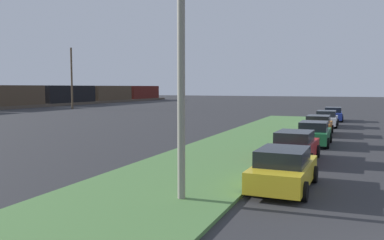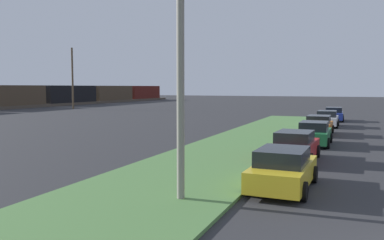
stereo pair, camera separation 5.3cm
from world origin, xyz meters
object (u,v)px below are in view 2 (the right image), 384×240
at_px(parked_car_yellow, 283,169).
at_px(parked_car_blue, 334,114).
at_px(parked_car_green, 314,133).
at_px(parked_car_white, 327,119).
at_px(parked_car_red, 295,146).
at_px(distant_utility_pole, 73,78).
at_px(parked_car_orange, 319,125).
at_px(streetlight, 190,61).

distance_m(parked_car_yellow, parked_car_blue, 30.76).
distance_m(parked_car_green, parked_car_white, 12.42).
bearing_deg(parked_car_yellow, parked_car_green, 1.57).
distance_m(parked_car_yellow, parked_car_white, 24.09).
bearing_deg(parked_car_blue, parked_car_red, 176.25).
distance_m(parked_car_yellow, distant_utility_pole, 56.72).
bearing_deg(parked_car_white, parked_car_blue, -2.30).
height_order(parked_car_white, distant_utility_pole, distant_utility_pole).
relative_size(parked_car_red, parked_car_white, 1.02).
height_order(parked_car_green, parked_car_orange, same).
xyz_separation_m(parked_car_orange, distant_utility_pole, (21.88, 40.49, 4.28)).
bearing_deg(parked_car_blue, streetlight, 173.24).
xyz_separation_m(parked_car_yellow, parked_car_green, (11.67, 0.01, 0.00)).
relative_size(parked_car_red, parked_car_green, 1.01).
distance_m(parked_car_blue, streetlight, 33.98).
height_order(parked_car_green, streetlight, streetlight).
bearing_deg(streetlight, parked_car_white, -4.96).
height_order(parked_car_white, parked_car_blue, same).
relative_size(streetlight, distant_utility_pole, 0.75).
distance_m(streetlight, distant_utility_pole, 57.01).
relative_size(parked_car_red, distant_utility_pole, 0.44).
xyz_separation_m(parked_car_red, distant_utility_pole, (33.58, 40.31, 4.28)).
relative_size(parked_car_orange, distant_utility_pole, 0.43).
xyz_separation_m(parked_car_orange, parked_car_blue, (13.36, -0.44, 0.00)).
distance_m(parked_car_yellow, parked_car_orange, 17.41).
height_order(parked_car_yellow, parked_car_blue, same).
bearing_deg(parked_car_yellow, parked_car_orange, 2.16).
relative_size(parked_car_yellow, parked_car_orange, 1.01).
bearing_deg(parked_car_green, parked_car_blue, -0.48).
relative_size(parked_car_yellow, parked_car_green, 1.01).
xyz_separation_m(streetlight, distant_utility_pole, (42.20, 38.32, 0.61)).
distance_m(parked_car_red, parked_car_green, 5.97).
height_order(parked_car_yellow, distant_utility_pole, distant_utility_pole).
bearing_deg(parked_car_white, parked_car_yellow, 179.99).
xyz_separation_m(parked_car_orange, streetlight, (-20.32, 2.17, 3.67)).
bearing_deg(parked_car_white, parked_car_red, 178.84).
relative_size(parked_car_green, distant_utility_pole, 0.43).
bearing_deg(parked_car_blue, parked_car_orange, 175.78).
bearing_deg(parked_car_white, distant_utility_pole, 69.47).
xyz_separation_m(parked_car_blue, streetlight, (-33.68, 2.61, 3.67)).
distance_m(parked_car_white, parked_car_blue, 6.67).
distance_m(parked_car_green, streetlight, 15.22).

